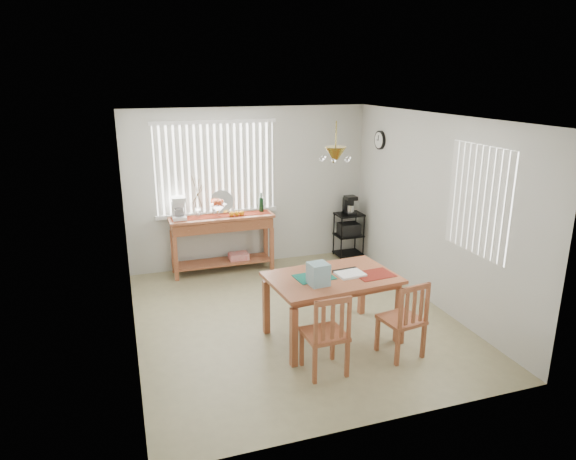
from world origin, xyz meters
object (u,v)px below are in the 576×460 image
object	(u,v)px
cart_items	(349,205)
chair_left	(326,335)
wire_cart	(349,231)
dining_table	(332,283)
chair_right	(404,320)
sideboard	(223,230)

from	to	relation	value
cart_items	chair_left	world-z (taller)	cart_items
wire_cart	cart_items	world-z (taller)	cart_items
dining_table	chair_right	distance (m)	0.92
sideboard	dining_table	world-z (taller)	sideboard
sideboard	cart_items	distance (m)	2.23
dining_table	wire_cart	bearing A→B (deg)	61.19
sideboard	cart_items	xyz separation A→B (m)	(2.22, 0.01, 0.23)
cart_items	chair_right	xyz separation A→B (m)	(-0.84, -3.28, -0.47)
sideboard	chair_right	size ratio (longest dim) A/B	1.79
cart_items	chair_left	bearing A→B (deg)	-118.40
dining_table	chair_left	xyz separation A→B (m)	(-0.37, -0.72, -0.25)
chair_left	chair_right	xyz separation A→B (m)	(0.96, 0.05, -0.01)
cart_items	chair_right	world-z (taller)	cart_items
wire_cart	chair_right	xyz separation A→B (m)	(-0.84, -3.27, -0.02)
sideboard	chair_left	size ratio (longest dim) A/B	1.77
wire_cart	chair_left	bearing A→B (deg)	-118.45
sideboard	chair_right	bearing A→B (deg)	-67.08
wire_cart	chair_left	size ratio (longest dim) A/B	0.83
sideboard	chair_right	xyz separation A→B (m)	(1.38, -3.27, -0.25)
wire_cart	dining_table	world-z (taller)	dining_table
chair_right	wire_cart	bearing A→B (deg)	75.59
sideboard	chair_left	distance (m)	3.36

